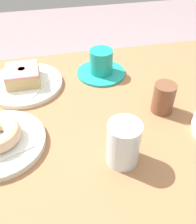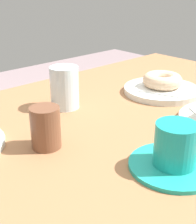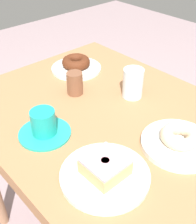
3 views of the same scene
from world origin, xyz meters
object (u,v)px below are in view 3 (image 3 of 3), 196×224
object	(u,v)px
plate_glazed_square	(105,175)
donut_sugar_ring	(180,136)
plate_sugar_ring	(178,144)
water_glass	(133,83)
donut_glazed_square	(105,166)
sugar_jar	(75,83)
plate_chocolate_ring	(76,68)
coffee_cup	(44,125)
donut_chocolate_ring	(76,62)

from	to	relation	value
plate_glazed_square	donut_sugar_ring	size ratio (longest dim) A/B	2.07
plate_sugar_ring	water_glass	world-z (taller)	water_glass
water_glass	plate_glazed_square	bearing A→B (deg)	122.42
donut_glazed_square	sugar_jar	distance (m)	0.40
plate_sugar_ring	donut_sugar_ring	world-z (taller)	donut_sugar_ring
donut_glazed_square	plate_chocolate_ring	bearing A→B (deg)	-31.73
plate_chocolate_ring	coffee_cup	world-z (taller)	coffee_cup
donut_sugar_ring	water_glass	world-z (taller)	water_glass
donut_chocolate_ring	water_glass	world-z (taller)	water_glass
donut_chocolate_ring	coffee_cup	xyz separation A→B (m)	(-0.26, 0.32, -0.00)
plate_chocolate_ring	donut_chocolate_ring	distance (m)	0.03
water_glass	sugar_jar	size ratio (longest dim) A/B	1.27
plate_glazed_square	water_glass	bearing A→B (deg)	-57.58
plate_chocolate_ring	plate_sugar_ring	world-z (taller)	plate_sugar_ring
donut_sugar_ring	donut_glazed_square	bearing A→B (deg)	76.45
sugar_jar	donut_sugar_ring	bearing A→B (deg)	-174.95
donut_glazed_square	water_glass	bearing A→B (deg)	-57.58
plate_chocolate_ring	donut_sugar_ring	size ratio (longest dim) A/B	1.86
plate_chocolate_ring	plate_sugar_ring	size ratio (longest dim) A/B	0.96
plate_chocolate_ring	donut_sugar_ring	bearing A→B (deg)	172.04
donut_glazed_square	coffee_cup	world-z (taller)	coffee_cup
donut_sugar_ring	sugar_jar	size ratio (longest dim) A/B	1.33
plate_chocolate_ring	donut_chocolate_ring	size ratio (longest dim) A/B	1.77
plate_chocolate_ring	plate_sugar_ring	bearing A→B (deg)	172.04
plate_sugar_ring	water_glass	bearing A→B (deg)	-20.38
coffee_cup	donut_chocolate_ring	bearing A→B (deg)	-51.56
plate_chocolate_ring	donut_sugar_ring	distance (m)	0.56
sugar_jar	coffee_cup	bearing A→B (deg)	119.24
coffee_cup	sugar_jar	xyz separation A→B (m)	(0.12, -0.21, 0.01)
donut_sugar_ring	plate_chocolate_ring	bearing A→B (deg)	-7.96
donut_glazed_square	plate_sugar_ring	distance (m)	0.24
plate_chocolate_ring	plate_sugar_ring	xyz separation A→B (m)	(-0.55, 0.08, 0.00)
plate_sugar_ring	water_glass	size ratio (longest dim) A/B	2.03
coffee_cup	sugar_jar	distance (m)	0.24
donut_glazed_square	water_glass	world-z (taller)	water_glass
donut_sugar_ring	donut_chocolate_ring	bearing A→B (deg)	-7.96
plate_glazed_square	sugar_jar	world-z (taller)	sugar_jar
plate_chocolate_ring	sugar_jar	size ratio (longest dim) A/B	2.48
plate_sugar_ring	sugar_jar	world-z (taller)	sugar_jar
plate_glazed_square	donut_chocolate_ring	bearing A→B (deg)	-31.73
plate_glazed_square	donut_glazed_square	xyz separation A→B (m)	(-0.00, 0.00, 0.03)
plate_chocolate_ring	coffee_cup	size ratio (longest dim) A/B	1.31
sugar_jar	donut_chocolate_ring	bearing A→B (deg)	-39.15
donut_chocolate_ring	donut_sugar_ring	xyz separation A→B (m)	(-0.55, 0.08, 0.00)
water_glass	plate_chocolate_ring	bearing A→B (deg)	4.11
donut_sugar_ring	sugar_jar	xyz separation A→B (m)	(0.41, 0.04, 0.00)
donut_glazed_square	donut_sugar_ring	xyz separation A→B (m)	(-0.06, -0.23, -0.00)
donut_chocolate_ring	donut_sugar_ring	world-z (taller)	donut_sugar_ring
donut_glazed_square	water_glass	size ratio (longest dim) A/B	0.92
plate_glazed_square	plate_sugar_ring	bearing A→B (deg)	-103.55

